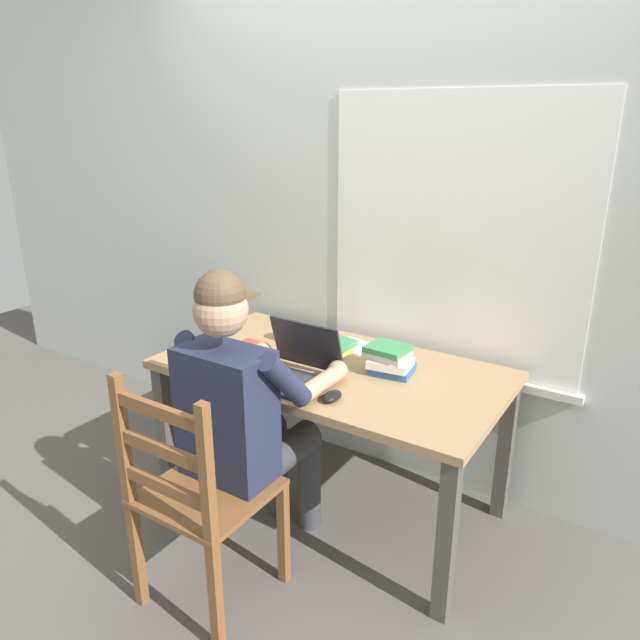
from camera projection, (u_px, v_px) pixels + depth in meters
ground_plane at (330, 503)px, 2.79m from camera, size 8.00×8.00×0.00m
back_wall at (388, 213)px, 2.74m from camera, size 6.00×0.08×2.60m
desk at (331, 384)px, 2.59m from camera, size 1.47×0.80×0.70m
seated_person at (246, 409)px, 2.24m from camera, size 0.50×0.60×1.24m
wooden_chair at (197, 497)px, 2.09m from camera, size 0.42×0.42×0.94m
laptop at (295, 367)px, 2.42m from camera, size 0.33×0.30×0.23m
computer_mouse at (332, 396)px, 2.25m from camera, size 0.06×0.10×0.03m
coffee_mug_white at (203, 350)px, 2.61m from camera, size 0.11×0.07×0.09m
coffee_mug_dark at (288, 332)px, 2.83m from camera, size 0.11×0.08×0.09m
book_stack_main at (390, 360)px, 2.47m from camera, size 0.21×0.18×0.12m
book_stack_side at (332, 345)px, 2.72m from camera, size 0.19×0.17×0.05m
paper_pile_near_laptop at (358, 347)px, 2.76m from camera, size 0.27×0.19×0.00m
paper_pile_back_corner at (215, 363)px, 2.57m from camera, size 0.28×0.25×0.02m
landscape_photo_print at (252, 343)px, 2.81m from camera, size 0.13×0.09×0.00m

